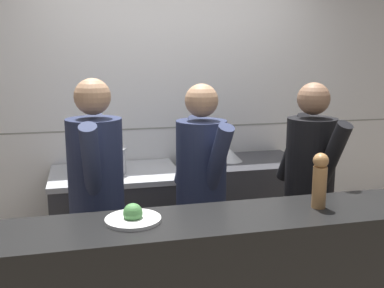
% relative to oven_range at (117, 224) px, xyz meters
% --- Properties ---
extents(wall_back_tiled, '(8.00, 0.06, 2.60)m').
position_rel_oven_range_xyz_m(wall_back_tiled, '(0.53, 0.40, 0.86)').
color(wall_back_tiled, white).
rests_on(wall_back_tiled, ground_plane).
extents(oven_range, '(1.00, 0.71, 0.88)m').
position_rel_oven_range_xyz_m(oven_range, '(0.00, 0.00, 0.00)').
color(oven_range, '#38383D').
rests_on(oven_range, ground_plane).
extents(prep_counter, '(1.00, 0.65, 0.91)m').
position_rel_oven_range_xyz_m(prep_counter, '(1.06, -0.00, 0.01)').
color(prep_counter, '#38383D').
rests_on(prep_counter, ground_plane).
extents(stock_pot, '(0.33, 0.33, 0.20)m').
position_rel_oven_range_xyz_m(stock_pot, '(-0.07, -0.04, 0.54)').
color(stock_pot, '#B7BABF').
rests_on(stock_pot, oven_range).
extents(mixing_bowl_steel, '(0.21, 0.21, 0.10)m').
position_rel_oven_range_xyz_m(mixing_bowl_steel, '(0.95, 0.01, 0.52)').
color(mixing_bowl_steel, '#B7BABF').
rests_on(mixing_bowl_steel, prep_counter).
extents(chefs_knife, '(0.37, 0.19, 0.02)m').
position_rel_oven_range_xyz_m(chefs_knife, '(0.70, -0.17, 0.47)').
color(chefs_knife, '#B7BABF').
rests_on(chefs_knife, prep_counter).
extents(plated_dish_main, '(0.27, 0.27, 0.10)m').
position_rel_oven_range_xyz_m(plated_dish_main, '(-0.02, -1.41, 0.58)').
color(plated_dish_main, white).
rests_on(plated_dish_main, pass_counter).
extents(pepper_mill, '(0.08, 0.08, 0.29)m').
position_rel_oven_range_xyz_m(pepper_mill, '(0.95, -1.44, 0.71)').
color(pepper_mill, '#AD7A47').
rests_on(pepper_mill, pass_counter).
extents(chef_head_cook, '(0.38, 0.72, 1.65)m').
position_rel_oven_range_xyz_m(chef_head_cook, '(-0.17, -0.76, 0.48)').
color(chef_head_cook, black).
rests_on(chef_head_cook, ground_plane).
extents(chef_sous, '(0.39, 0.70, 1.61)m').
position_rel_oven_range_xyz_m(chef_sous, '(0.50, -0.75, 0.45)').
color(chef_sous, black).
rests_on(chef_sous, ground_plane).
extents(chef_line, '(0.38, 0.70, 1.61)m').
position_rel_oven_range_xyz_m(chef_line, '(1.23, -0.83, 0.46)').
color(chef_line, black).
rests_on(chef_line, ground_plane).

